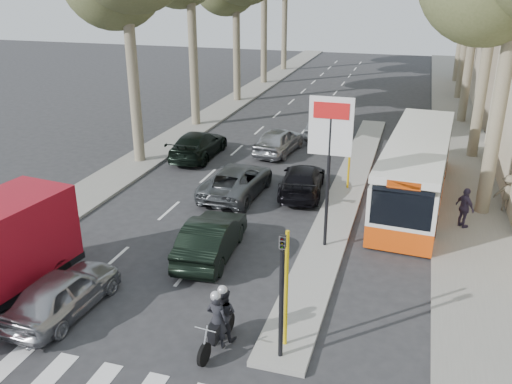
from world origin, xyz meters
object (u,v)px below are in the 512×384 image
at_px(dark_hatchback, 211,237).
at_px(city_bus, 416,168).
at_px(motorcycle, 220,318).
at_px(silver_hatchback, 63,292).

relative_size(dark_hatchback, city_bus, 0.39).
distance_m(dark_hatchback, motorcycle, 4.99).
xyz_separation_m(silver_hatchback, city_bus, (9.58, 11.96, 0.84)).
height_order(dark_hatchback, motorcycle, motorcycle).
bearing_deg(silver_hatchback, motorcycle, -176.80).
bearing_deg(silver_hatchback, dark_hatchback, -118.87).
bearing_deg(silver_hatchback, city_bus, -125.10).
xyz_separation_m(silver_hatchback, motorcycle, (4.90, -0.03, 0.11)).
height_order(dark_hatchback, city_bus, city_bus).
relative_size(dark_hatchback, motorcycle, 2.14).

